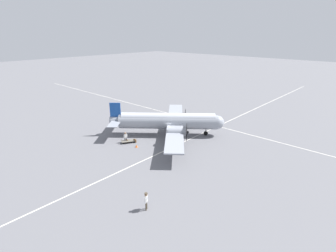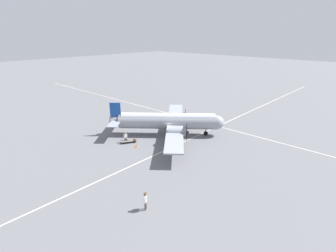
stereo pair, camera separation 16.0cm
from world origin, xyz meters
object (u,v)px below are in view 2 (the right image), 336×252
at_px(suitcase_near_door, 127,141).
at_px(suitcase_upright_spare, 135,141).
at_px(crew_foreground, 145,199).
at_px(baggage_cart, 128,141).
at_px(passenger_boarding, 125,136).
at_px(traffic_cone, 136,146).
at_px(airliner_main, 170,121).

xyz_separation_m(suitcase_near_door, suitcase_upright_spare, (-0.98, -0.83, 0.03)).
bearing_deg(suitcase_near_door, crew_foreground, 146.95).
xyz_separation_m(suitcase_near_door, baggage_cart, (-0.28, -0.05, 0.05)).
bearing_deg(baggage_cart, crew_foreground, -94.27).
xyz_separation_m(crew_foreground, passenger_boarding, (14.34, -9.14, -0.13)).
bearing_deg(traffic_cone, suitcase_near_door, -5.66).
bearing_deg(baggage_cart, passenger_boarding, 150.57).
distance_m(passenger_boarding, baggage_cart, 0.85).
xyz_separation_m(baggage_cart, traffic_cone, (-2.26, 0.30, -0.06)).
xyz_separation_m(suitcase_near_door, traffic_cone, (-2.53, 0.25, -0.02)).
xyz_separation_m(crew_foreground, traffic_cone, (11.75, -9.04, -0.94)).
bearing_deg(passenger_boarding, suitcase_upright_spare, -24.51).
distance_m(airliner_main, crew_foreground, 19.87).
bearing_deg(passenger_boarding, baggage_cart, -36.74).
bearing_deg(airliner_main, traffic_cone, -132.78).
bearing_deg(airliner_main, crew_foreground, -94.91).
relative_size(crew_foreground, baggage_cart, 0.79).
height_order(airliner_main, suitcase_upright_spare, airliner_main).
distance_m(baggage_cart, traffic_cone, 2.28).
bearing_deg(crew_foreground, traffic_cone, -158.38).
bearing_deg(suitcase_upright_spare, baggage_cart, 47.96).
distance_m(airliner_main, passenger_boarding, 7.79).
height_order(airliner_main, suitcase_near_door, airliner_main).
relative_size(passenger_boarding, baggage_cart, 0.72).
height_order(crew_foreground, suitcase_near_door, crew_foreground).
relative_size(airliner_main, suitcase_near_door, 39.29).
xyz_separation_m(passenger_boarding, suitcase_upright_spare, (-1.05, -0.99, -0.77)).
height_order(suitcase_near_door, traffic_cone, suitcase_near_door).
bearing_deg(suitcase_upright_spare, passenger_boarding, 43.37).
bearing_deg(traffic_cone, airliner_main, -92.76).
relative_size(suitcase_upright_spare, baggage_cart, 0.24).
bearing_deg(suitcase_near_door, traffic_cone, 174.34).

